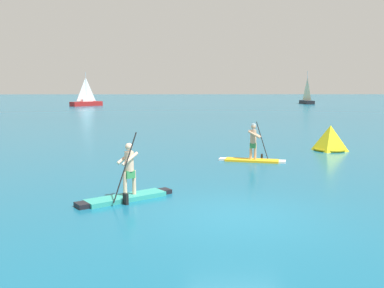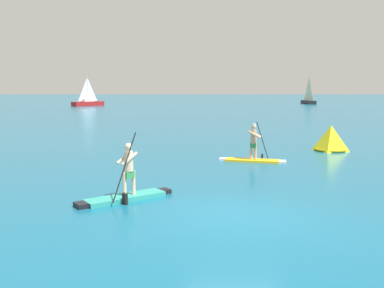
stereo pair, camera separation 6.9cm
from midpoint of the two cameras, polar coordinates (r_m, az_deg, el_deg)
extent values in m
plane|color=#145B7A|center=(10.74, 6.08, -9.67)|extent=(440.00, 440.00, 0.00)
cube|color=teal|center=(12.26, -9.14, -7.23)|extent=(2.29, 1.86, 0.13)
cube|color=black|center=(11.74, -14.95, -8.06)|extent=(0.49, 0.53, 0.13)
cube|color=black|center=(12.89, -3.89, -6.41)|extent=(0.46, 0.48, 0.13)
cylinder|color=beige|center=(12.15, -9.27, -5.35)|extent=(0.11, 0.11, 0.70)
cylinder|color=beige|center=(12.28, -8.05, -5.19)|extent=(0.11, 0.11, 0.70)
cube|color=#338C4C|center=(12.16, -8.68, -4.07)|extent=(0.34, 0.33, 0.22)
cylinder|color=beige|center=(12.09, -8.72, -2.34)|extent=(0.26, 0.26, 0.57)
sphere|color=beige|center=(12.03, -8.76, -0.37)|extent=(0.21, 0.21, 0.21)
cylinder|color=beige|center=(11.92, -8.60, -2.01)|extent=(0.47, 0.42, 0.39)
cylinder|color=beige|center=(12.19, -9.27, -1.82)|extent=(0.47, 0.42, 0.39)
cylinder|color=black|center=(11.58, -9.28, -3.16)|extent=(0.64, 0.47, 1.90)
cube|color=black|center=(11.78, -9.19, -7.42)|extent=(0.18, 0.21, 0.32)
cube|color=yellow|center=(18.56, 8.06, -2.21)|extent=(2.42, 1.30, 0.09)
cube|color=white|center=(18.47, 12.09, -2.36)|extent=(0.41, 0.54, 0.09)
cube|color=white|center=(18.74, 4.09, -2.06)|extent=(0.39, 0.48, 0.09)
cylinder|color=tan|center=(18.48, 8.50, -1.01)|extent=(0.11, 0.11, 0.71)
cylinder|color=tan|center=(18.50, 7.91, -0.99)|extent=(0.11, 0.11, 0.71)
cube|color=#338C4C|center=(18.46, 8.22, -0.19)|extent=(0.31, 0.28, 0.22)
cylinder|color=tan|center=(18.41, 8.24, 1.01)|extent=(0.26, 0.26, 0.60)
sphere|color=tan|center=(18.36, 8.27, 2.35)|extent=(0.21, 0.21, 0.21)
cylinder|color=white|center=(18.36, 8.27, 2.65)|extent=(0.18, 0.18, 0.06)
cylinder|color=tan|center=(18.54, 8.45, 1.39)|extent=(0.55, 0.26, 0.36)
cylinder|color=tan|center=(18.24, 8.35, 1.29)|extent=(0.55, 0.26, 0.36)
cylinder|color=black|center=(18.84, 9.43, 0.47)|extent=(0.56, 0.19, 1.68)
cube|color=black|center=(18.95, 9.38, -1.84)|extent=(0.13, 0.21, 0.32)
pyramid|color=yellow|center=(22.60, 18.22, 0.79)|extent=(1.83, 1.83, 1.31)
torus|color=olive|center=(22.67, 18.16, -0.71)|extent=(1.61, 1.61, 0.12)
cube|color=#A51E1E|center=(78.96, -14.21, 5.34)|extent=(5.27, 5.66, 0.81)
cylinder|color=#B2B2B7|center=(78.91, -14.28, 7.53)|extent=(0.12, 0.12, 5.24)
pyramid|color=white|center=(78.91, -14.27, 7.26)|extent=(2.08, 1.95, 4.30)
cube|color=silver|center=(78.94, -14.22, 5.81)|extent=(2.31, 2.40, 0.49)
cube|color=black|center=(90.25, 15.33, 5.52)|extent=(1.74, 6.32, 0.71)
cylinder|color=#B2B2B7|center=(90.21, 15.40, 7.64)|extent=(0.12, 0.12, 5.98)
pyramid|color=beige|center=(90.21, 15.39, 7.28)|extent=(0.53, 2.80, 4.64)
camera|label=1|loc=(0.03, -90.12, -0.02)|focal=39.16mm
camera|label=2|loc=(0.03, 89.88, 0.02)|focal=39.16mm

